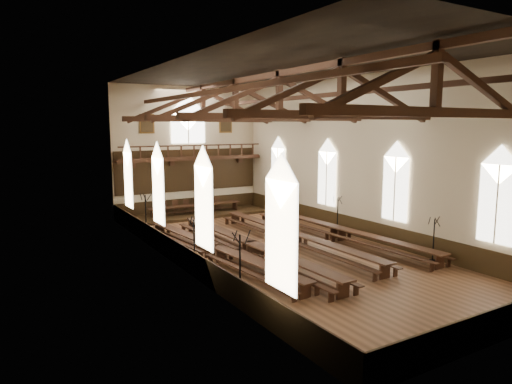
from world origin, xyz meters
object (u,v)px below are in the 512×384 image
Objects in this scene: candelabrum_left_near at (240,280)px; candelabrum_right_far at (294,210)px; refectory_row_b at (250,245)px; dais at (196,215)px; refectory_row_c at (293,235)px; refectory_row_d at (338,230)px; refectory_row_a at (215,249)px; candelabrum_left_far at (146,224)px; candelabrum_left_mid at (194,254)px; candelabrum_right_mid at (337,222)px; candelabrum_right_near at (433,248)px; high_table at (195,206)px.

candelabrum_right_far is at bearing 46.91° from candelabrum_left_near.
dais is at bearing 80.66° from refectory_row_b.
refectory_row_d is (3.12, -0.32, 0.01)m from refectory_row_c.
refectory_row_a is 5.08× the size of candelabrum_left_far.
candelabrum_left_mid is at bearing -168.87° from refectory_row_b.
candelabrum_right_far reaches higher than refectory_row_c.
refectory_row_d is at bearing -0.17° from refectory_row_a.
candelabrum_right_far is (4.24, 5.87, 0.18)m from refectory_row_c.
refectory_row_c is at bearing 11.69° from candelabrum_left_mid.
candelabrum_left_far is (-1.64, 6.48, 0.32)m from refectory_row_a.
candelabrum_right_far is at bearing 33.10° from refectory_row_a.
dais is at bearing 112.02° from refectory_row_d.
refectory_row_c is 4.37m from candelabrum_right_mid.
candelabrum_right_near is (7.63, -5.65, 0.11)m from refectory_row_b.
refectory_row_b is 1.33× the size of dais.
high_table is 7.68m from candelabrum_right_far.
candelabrum_left_far is at bearing 131.44° from candelabrum_right_near.
candelabrum_right_far reaches higher than candelabrum_right_near.
candelabrum_right_near reaches higher than dais.
high_table is (-4.58, 11.33, 0.22)m from refectory_row_d.
candelabrum_right_mid is at bearing -90.00° from candelabrum_right_far.
refectory_row_a is 5.80× the size of candelabrum_right_far.
candelabrum_right_far is at bearing -1.63° from candelabrum_left_far.
candelabrum_right_mid is at bearing 7.99° from refectory_row_a.
candelabrum_left_mid reaches higher than refectory_row_a.
candelabrum_left_near is at bearing -150.39° from refectory_row_d.
candelabrum_right_near is (1.12, -6.06, 0.13)m from refectory_row_d.
candelabrum_right_near is at bearing -36.51° from refectory_row_b.
candelabrum_left_near is at bearing -107.61° from high_table.
candelabrum_right_near is at bearing -71.86° from dais.
refectory_row_c is at bearing -82.44° from dais.
high_table is at bearing 80.66° from refectory_row_b.
candelabrum_right_mid is (7.63, 1.77, 0.13)m from refectory_row_b.
refectory_row_b is 9.50m from candelabrum_right_near.
candelabrum_right_far reaches higher than candelabrum_right_mid.
candelabrum_right_far reaches higher than refectory_row_a.
high_table is 17.84m from candelabrum_left_near.
dais is 0.70m from high_table.
refectory_row_d is 5.21× the size of candelabrum_left_near.
refectory_row_c is 1.30× the size of dais.
dais is 3.97× the size of candelabrum_left_near.
refectory_row_b is 3.54m from candelabrum_left_mid.
candelabrum_right_mid is at bearing 90.00° from candelabrum_right_near.
dais is 3.99× the size of candelabrum_left_far.
candelabrum_right_mid is (11.10, 7.03, -0.14)m from candelabrum_left_near.
refectory_row_d is 12.23m from dais.
refectory_row_d is 5.65× the size of candelabrum_left_mid.
high_table is 2.98× the size of candelabrum_right_far.
candelabrum_left_near reaches higher than candelabrum_right_near.
candelabrum_left_far is 1.18× the size of candelabrum_right_mid.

